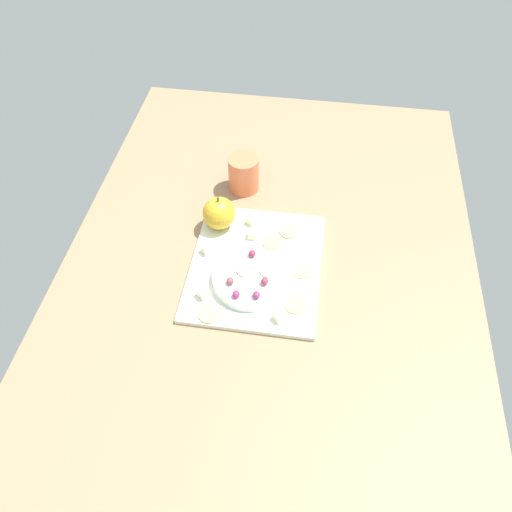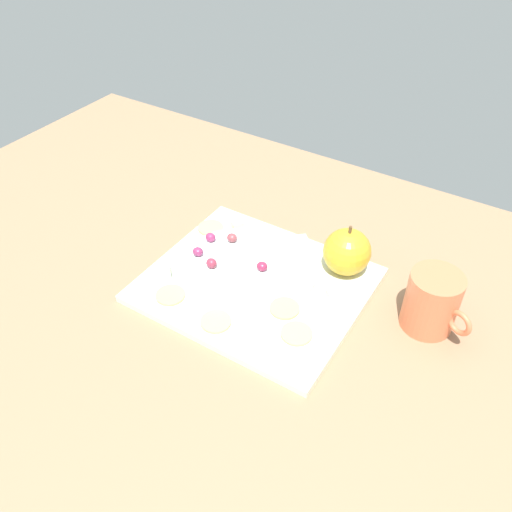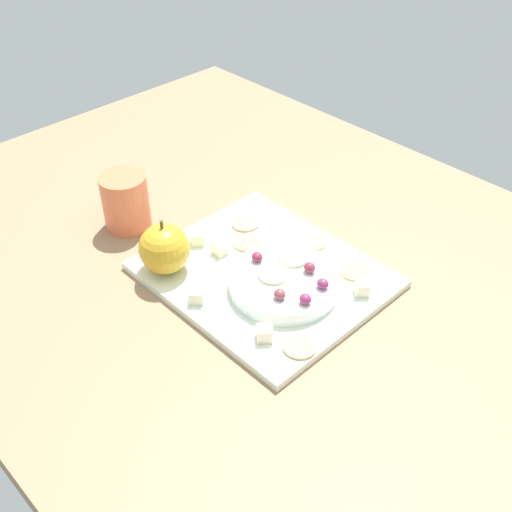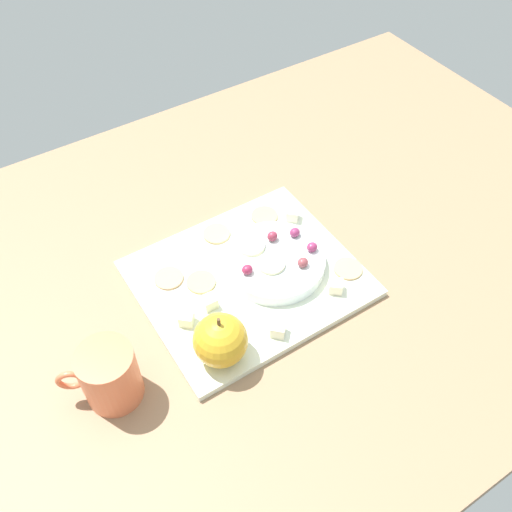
% 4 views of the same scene
% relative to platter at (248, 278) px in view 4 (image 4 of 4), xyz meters
% --- Properties ---
extents(table, '(1.43, 0.94, 0.04)m').
position_rel_platter_xyz_m(table, '(0.03, 0.03, -0.02)').
color(table, '#927052').
rests_on(table, ground).
extents(platter, '(0.34, 0.29, 0.01)m').
position_rel_platter_xyz_m(platter, '(0.00, 0.00, 0.00)').
color(platter, silver).
rests_on(platter, table).
extents(serving_dish, '(0.16, 0.16, 0.02)m').
position_rel_platter_xyz_m(serving_dish, '(0.05, -0.01, 0.02)').
color(serving_dish, white).
rests_on(serving_dish, platter).
extents(apple_whole, '(0.08, 0.08, 0.08)m').
position_rel_platter_xyz_m(apple_whole, '(-0.11, -0.10, 0.05)').
color(apple_whole, gold).
rests_on(apple_whole, platter).
extents(apple_stem, '(0.01, 0.01, 0.01)m').
position_rel_platter_xyz_m(apple_stem, '(-0.11, -0.10, 0.09)').
color(apple_stem, brown).
rests_on(apple_stem, apple_whole).
extents(cheese_cube_0, '(0.03, 0.03, 0.02)m').
position_rel_platter_xyz_m(cheese_cube_0, '(-0.02, -0.12, 0.02)').
color(cheese_cube_0, '#EEE6C4').
rests_on(cheese_cube_0, platter).
extents(cheese_cube_1, '(0.03, 0.03, 0.02)m').
position_rel_platter_xyz_m(cheese_cube_1, '(0.13, 0.07, 0.02)').
color(cheese_cube_1, '#F8ECCC').
rests_on(cheese_cube_1, platter).
extents(cheese_cube_2, '(0.03, 0.03, 0.02)m').
position_rel_platter_xyz_m(cheese_cube_2, '(-0.12, -0.03, 0.02)').
color(cheese_cube_2, '#EFF3C3').
rests_on(cheese_cube_2, platter).
extents(cheese_cube_3, '(0.02, 0.02, 0.02)m').
position_rel_platter_xyz_m(cheese_cube_3, '(-0.08, -0.02, 0.02)').
color(cheese_cube_3, '#F0F4C5').
rests_on(cheese_cube_3, platter).
extents(cheese_cube_4, '(0.03, 0.03, 0.02)m').
position_rel_platter_xyz_m(cheese_cube_4, '(0.10, -0.10, 0.02)').
color(cheese_cube_4, '#F9E7C0').
rests_on(cheese_cube_4, platter).
extents(cracker_0, '(0.05, 0.05, 0.00)m').
position_rel_platter_xyz_m(cracker_0, '(-0.11, 0.06, 0.01)').
color(cracker_0, tan).
rests_on(cracker_0, platter).
extents(cracker_1, '(0.05, 0.05, 0.00)m').
position_rel_platter_xyz_m(cracker_1, '(0.10, 0.10, 0.01)').
color(cracker_1, tan).
rests_on(cracker_1, platter).
extents(cracker_2, '(0.05, 0.05, 0.00)m').
position_rel_platter_xyz_m(cracker_2, '(0.00, 0.11, 0.01)').
color(cracker_2, tan).
rests_on(cracker_2, platter).
extents(cracker_3, '(0.05, 0.05, 0.00)m').
position_rel_platter_xyz_m(cracker_3, '(-0.07, 0.03, 0.01)').
color(cracker_3, tan).
rests_on(cracker_3, platter).
extents(cracker_4, '(0.05, 0.05, 0.00)m').
position_rel_platter_xyz_m(cracker_4, '(0.14, -0.08, 0.01)').
color(cracker_4, tan).
rests_on(cracker_4, platter).
extents(grape_0, '(0.02, 0.02, 0.02)m').
position_rel_platter_xyz_m(grape_0, '(0.11, -0.03, 0.04)').
color(grape_0, '#8F2D58').
rests_on(grape_0, serving_dish).
extents(grape_1, '(0.02, 0.02, 0.02)m').
position_rel_platter_xyz_m(grape_1, '(0.10, 0.02, 0.04)').
color(grape_1, '#862D57').
rests_on(grape_1, serving_dish).
extents(grape_2, '(0.02, 0.02, 0.02)m').
position_rel_platter_xyz_m(grape_2, '(-0.01, -0.01, 0.04)').
color(grape_2, '#8E2646').
rests_on(grape_2, serving_dish).
extents(grape_3, '(0.02, 0.02, 0.02)m').
position_rel_platter_xyz_m(grape_3, '(0.07, 0.03, 0.04)').
color(grape_3, '#8E2E44').
rests_on(grape_3, serving_dish).
extents(grape_4, '(0.02, 0.02, 0.02)m').
position_rel_platter_xyz_m(grape_4, '(0.07, -0.04, 0.04)').
color(grape_4, brown).
rests_on(grape_4, serving_dish).
extents(apple_slice_0, '(0.04, 0.04, 0.01)m').
position_rel_platter_xyz_m(apple_slice_0, '(0.03, -0.02, 0.03)').
color(apple_slice_0, beige).
rests_on(apple_slice_0, serving_dish).
extents(apple_slice_1, '(0.04, 0.04, 0.01)m').
position_rel_platter_xyz_m(apple_slice_1, '(0.03, 0.03, 0.03)').
color(apple_slice_1, beige).
rests_on(apple_slice_1, serving_dish).
extents(cup, '(0.11, 0.08, 0.10)m').
position_rel_platter_xyz_m(cup, '(-0.26, -0.07, 0.04)').
color(cup, '#E16F48').
rests_on(cup, table).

